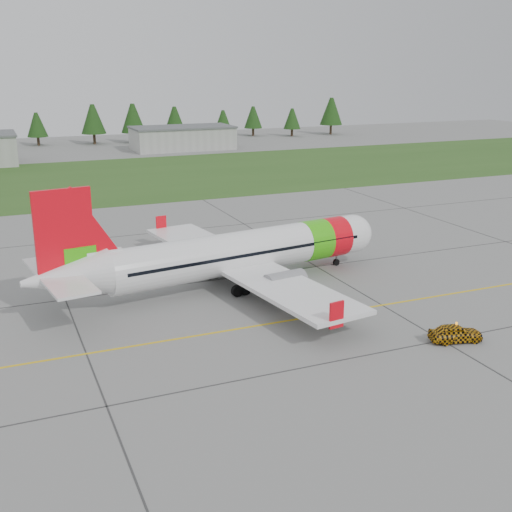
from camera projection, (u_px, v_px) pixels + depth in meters
name	position (u px, v px, depth m)	size (l,w,h in m)	color
ground	(325.00, 364.00, 44.38)	(320.00, 320.00, 0.00)	gray
aircraft	(236.00, 253.00, 59.47)	(35.05, 32.61, 10.65)	white
follow_me_car	(457.00, 317.00, 47.39)	(1.60, 1.36, 3.98)	#EAA10D
service_van	(50.00, 198.00, 87.96)	(1.69, 1.60, 4.84)	silver
grass_strip	(108.00, 179.00, 116.80)	(320.00, 50.00, 0.03)	#30561E
taxi_guideline	(277.00, 322.00, 51.44)	(120.00, 0.25, 0.02)	gold
hangar_east	(183.00, 139.00, 157.16)	(24.00, 12.00, 5.20)	#A8A8A3
treeline	(66.00, 126.00, 164.83)	(160.00, 8.00, 10.00)	#1C3F14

